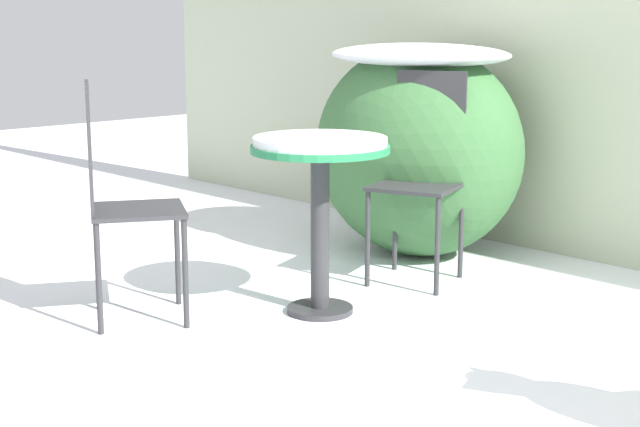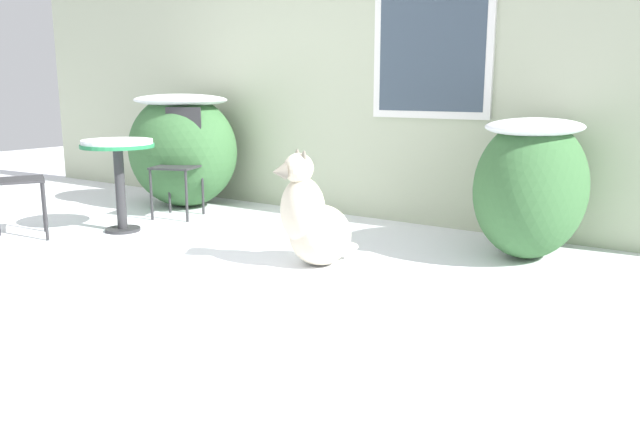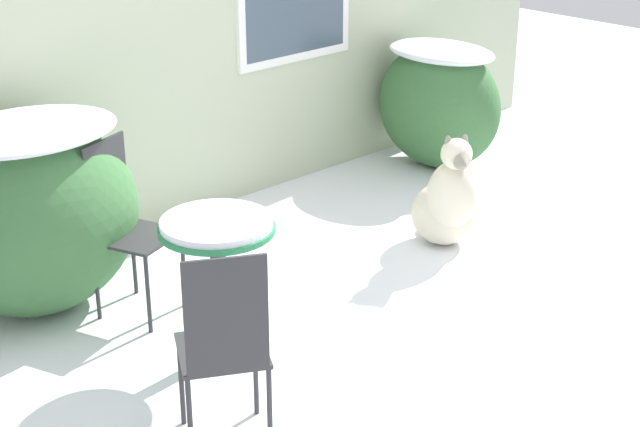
# 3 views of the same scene
# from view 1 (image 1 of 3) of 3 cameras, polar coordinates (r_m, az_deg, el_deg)

# --- Properties ---
(ground_plane) EXTENTS (16.00, 16.00, 0.00)m
(ground_plane) POSITION_cam_1_polar(r_m,az_deg,el_deg) (3.38, 2.45, -10.46)
(ground_plane) COLOR white
(shrub_left) EXTENTS (1.19, 0.94, 1.12)m
(shrub_left) POSITION_cam_1_polar(r_m,az_deg,el_deg) (5.18, 5.70, 4.06)
(shrub_left) COLOR #386638
(shrub_left) RESTS_ON ground_plane
(patio_table) EXTENTS (0.59, 0.59, 0.76)m
(patio_table) POSITION_cam_1_polar(r_m,az_deg,el_deg) (4.11, 0.00, 2.51)
(patio_table) COLOR #2D2D30
(patio_table) RESTS_ON ground_plane
(patio_chair_near_table) EXTENTS (0.49, 0.49, 1.00)m
(patio_chair_near_table) POSITION_cam_1_polar(r_m,az_deg,el_deg) (4.70, 5.97, 2.66)
(patio_chair_near_table) COLOR #2D2D30
(patio_chair_near_table) RESTS_ON ground_plane
(patio_chair_far_side) EXTENTS (0.52, 0.52, 1.00)m
(patio_chair_far_side) POSITION_cam_1_polar(r_m,az_deg,el_deg) (4.11, -11.68, 1.18)
(patio_chair_far_side) COLOR #2D2D30
(patio_chair_far_side) RESTS_ON ground_plane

